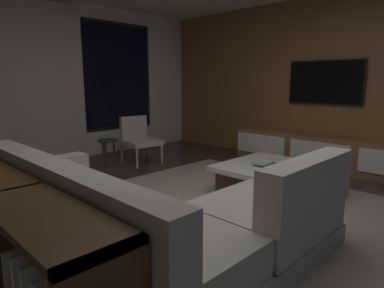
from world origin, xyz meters
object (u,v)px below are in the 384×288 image
object	(u,v)px
sectional_couch	(149,222)
mounted_tv	(325,82)
book_stack_on_coffee_table	(264,163)
console_table_behind_couch	(15,241)
accent_chair_near_window	(138,137)
coffee_table	(274,180)
side_stool	(108,145)
media_console	(327,153)

from	to	relation	value
sectional_couch	mounted_tv	xyz separation A→B (m)	(3.82, 0.33, 1.06)
book_stack_on_coffee_table	console_table_behind_couch	distance (m)	2.83
accent_chair_near_window	console_table_behind_couch	size ratio (longest dim) A/B	0.37
coffee_table	console_table_behind_couch	xyz separation A→B (m)	(-2.90, 0.04, 0.22)
coffee_table	mounted_tv	distance (m)	2.19
sectional_couch	side_stool	bearing A→B (deg)	64.33
media_console	book_stack_on_coffee_table	bearing A→B (deg)	177.99
mounted_tv	console_table_behind_couch	bearing A→B (deg)	-177.60
sectional_couch	accent_chair_near_window	distance (m)	3.20
mounted_tv	side_stool	bearing A→B (deg)	137.83
side_stool	console_table_behind_couch	bearing A→B (deg)	-131.02
coffee_table	mounted_tv	size ratio (longest dim) A/B	0.97
sectional_couch	media_console	size ratio (longest dim) A/B	0.81
coffee_table	console_table_behind_couch	size ratio (longest dim) A/B	0.55
mounted_tv	sectional_couch	bearing A→B (deg)	-175.06
coffee_table	accent_chair_near_window	bearing A→B (deg)	93.30
coffee_table	media_console	world-z (taller)	media_console
side_stool	mounted_tv	size ratio (longest dim) A/B	0.39
coffee_table	media_console	distance (m)	1.66
coffee_table	accent_chair_near_window	size ratio (longest dim) A/B	1.49
sectional_couch	console_table_behind_couch	size ratio (longest dim) A/B	1.19
book_stack_on_coffee_table	console_table_behind_couch	bearing A→B (deg)	-178.77
media_console	sectional_couch	bearing A→B (deg)	-177.92
console_table_behind_couch	mounted_tv	bearing A→B (deg)	2.40
media_console	console_table_behind_couch	bearing A→B (deg)	-180.00
accent_chair_near_window	media_console	distance (m)	3.07
book_stack_on_coffee_table	mounted_tv	xyz separation A→B (m)	(1.91, 0.14, 0.97)
book_stack_on_coffee_table	accent_chair_near_window	bearing A→B (deg)	91.67
coffee_table	sectional_couch	bearing A→B (deg)	-177.32
book_stack_on_coffee_table	mounted_tv	world-z (taller)	mounted_tv
accent_chair_near_window	console_table_behind_couch	world-z (taller)	accent_chair_near_window
book_stack_on_coffee_table	media_console	world-z (taller)	media_console
sectional_couch	side_stool	xyz separation A→B (m)	(1.27, 2.64, 0.08)
coffee_table	mounted_tv	xyz separation A→B (m)	(1.84, 0.24, 1.16)
sectional_couch	coffee_table	bearing A→B (deg)	2.68
coffee_table	book_stack_on_coffee_table	distance (m)	0.23
media_console	mounted_tv	bearing A→B (deg)	47.59
mounted_tv	console_table_behind_couch	world-z (taller)	mounted_tv
mounted_tv	console_table_behind_couch	xyz separation A→B (m)	(-4.73, -0.20, -0.94)
console_table_behind_couch	sectional_couch	bearing A→B (deg)	-8.25
accent_chair_near_window	mounted_tv	size ratio (longest dim) A/B	0.65
side_stool	sectional_couch	bearing A→B (deg)	-115.67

